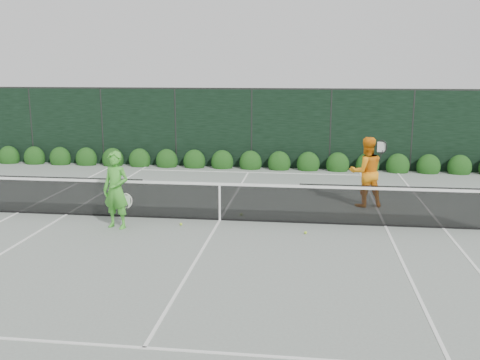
# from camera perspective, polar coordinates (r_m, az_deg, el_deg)

# --- Properties ---
(ground) EXTENTS (80.00, 80.00, 0.00)m
(ground) POSITION_cam_1_polar(r_m,az_deg,el_deg) (13.66, -2.16, -4.31)
(ground) COLOR gray
(ground) RESTS_ON ground
(tennis_net) EXTENTS (12.90, 0.10, 1.07)m
(tennis_net) POSITION_cam_1_polar(r_m,az_deg,el_deg) (13.53, -2.28, -2.15)
(tennis_net) COLOR #113421
(tennis_net) RESTS_ON ground
(player_woman) EXTENTS (0.77, 0.61, 1.87)m
(player_woman) POSITION_cam_1_polar(r_m,az_deg,el_deg) (13.15, -13.08, -1.05)
(player_woman) COLOR green
(player_woman) RESTS_ON ground
(player_man) EXTENTS (1.10, 0.95, 1.95)m
(player_man) POSITION_cam_1_polar(r_m,az_deg,el_deg) (15.22, 13.30, 0.84)
(player_man) COLOR orange
(player_man) RESTS_ON ground
(court_lines) EXTENTS (11.03, 23.83, 0.01)m
(court_lines) POSITION_cam_1_polar(r_m,az_deg,el_deg) (13.66, -2.16, -4.29)
(court_lines) COLOR white
(court_lines) RESTS_ON ground
(windscreen_fence) EXTENTS (32.00, 21.07, 3.06)m
(windscreen_fence) POSITION_cam_1_polar(r_m,az_deg,el_deg) (10.71, -4.61, -0.53)
(windscreen_fence) COLOR black
(windscreen_fence) RESTS_ON ground
(hedge_row) EXTENTS (31.66, 0.65, 0.94)m
(hedge_row) POSITION_cam_1_polar(r_m,az_deg,el_deg) (20.52, 1.13, 1.85)
(hedge_row) COLOR #11360E
(hedge_row) RESTS_ON ground
(tennis_balls) EXTENTS (3.12, 1.44, 0.07)m
(tennis_balls) POSITION_cam_1_polar(r_m,az_deg,el_deg) (13.27, 0.16, -4.64)
(tennis_balls) COLOR #BEED34
(tennis_balls) RESTS_ON ground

